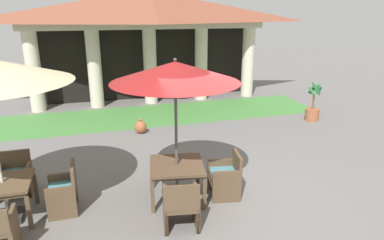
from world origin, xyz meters
The scene contains 12 objects.
ground_plane centered at (0.00, 0.00, 0.00)m, with size 60.00×60.00×0.00m, color slate.
background_pavilion centered at (0.00, 7.89, 3.27)m, with size 9.61×3.06×4.28m.
lawn_strip centered at (0.00, 6.04, 0.00)m, with size 11.41×2.69×0.01m, color #47843D.
patio_table_near_foreground centered at (-0.85, 0.34, 0.64)m, with size 1.18×1.18×0.73m.
patio_umbrella_near_foreground centered at (-0.85, 0.34, 2.47)m, with size 2.33×2.33×2.75m.
patio_chair_near_foreground_east centered at (0.11, 0.17, 0.42)m, with size 0.66×0.71×0.89m.
patio_chair_near_foreground_south centered at (-1.02, -0.62, 0.42)m, with size 0.68×0.65×0.91m.
patio_table_mid_left centered at (-3.90, 0.50, 0.63)m, with size 0.93×0.93×0.73m.
patio_chair_mid_left_north centered at (-3.90, 1.47, 0.39)m, with size 0.59×0.52×0.85m.
patio_chair_mid_left_east centered at (-2.92, 0.50, 0.41)m, with size 0.51×0.63×0.91m.
potted_palm_right_edge centered at (4.79, 3.91, 0.41)m, with size 0.55×0.56×1.37m.
terracotta_urn centered at (-0.96, 4.30, 0.19)m, with size 0.36×0.36×0.46m.
Camera 1 is at (-2.29, -5.47, 3.53)m, focal length 31.91 mm.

